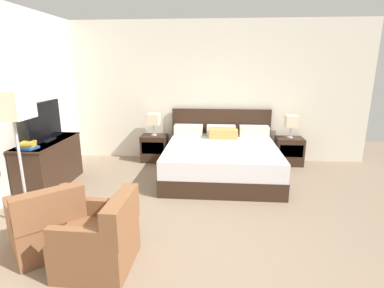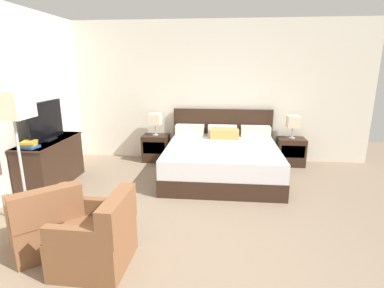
% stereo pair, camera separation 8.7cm
% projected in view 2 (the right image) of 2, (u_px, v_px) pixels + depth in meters
% --- Properties ---
extents(ground_plane, '(11.00, 11.00, 0.00)m').
position_uv_depth(ground_plane, '(182.00, 269.00, 2.97)').
color(ground_plane, '#84705B').
extents(wall_back, '(6.66, 0.06, 2.83)m').
position_uv_depth(wall_back, '(205.00, 92.00, 6.16)').
color(wall_back, silver).
rests_on(wall_back, ground).
extents(wall_left, '(0.06, 5.47, 2.83)m').
position_uv_depth(wall_left, '(7.00, 104.00, 4.35)').
color(wall_left, silver).
rests_on(wall_left, ground).
extents(bed, '(2.03, 2.04, 1.08)m').
position_uv_depth(bed, '(222.00, 159.00, 5.41)').
color(bed, '#332116').
rests_on(bed, ground).
extents(nightstand_left, '(0.53, 0.40, 0.55)m').
position_uv_depth(nightstand_left, '(156.00, 148.00, 6.27)').
color(nightstand_left, '#332116').
rests_on(nightstand_left, ground).
extents(nightstand_right, '(0.53, 0.40, 0.55)m').
position_uv_depth(nightstand_right, '(291.00, 152.00, 6.00)').
color(nightstand_right, '#332116').
rests_on(nightstand_right, ground).
extents(table_lamp_left, '(0.23, 0.23, 0.45)m').
position_uv_depth(table_lamp_left, '(155.00, 119.00, 6.11)').
color(table_lamp_left, '#B7B7BC').
rests_on(table_lamp_left, nightstand_left).
extents(table_lamp_right, '(0.23, 0.23, 0.45)m').
position_uv_depth(table_lamp_right, '(293.00, 122.00, 5.85)').
color(table_lamp_right, '#B7B7BC').
rests_on(table_lamp_right, nightstand_right).
extents(dresser, '(0.51, 1.32, 0.78)m').
position_uv_depth(dresser, '(51.00, 162.00, 4.97)').
color(dresser, '#332116').
rests_on(dresser, ground).
extents(tv, '(0.18, 0.92, 0.63)m').
position_uv_depth(tv, '(46.00, 122.00, 4.79)').
color(tv, black).
rests_on(tv, dresser).
extents(book_red_cover, '(0.29, 0.24, 0.03)m').
position_uv_depth(book_red_cover, '(29.00, 147.00, 4.40)').
color(book_red_cover, '#234C8E').
rests_on(book_red_cover, dresser).
extents(book_blue_cover, '(0.24, 0.19, 0.04)m').
position_uv_depth(book_blue_cover, '(28.00, 144.00, 4.39)').
color(book_blue_cover, gold).
rests_on(book_blue_cover, book_red_cover).
extents(book_small_top, '(0.22, 0.23, 0.03)m').
position_uv_depth(book_small_top, '(29.00, 142.00, 4.38)').
color(book_small_top, gold).
rests_on(book_small_top, book_blue_cover).
extents(armchair_by_window, '(0.97, 0.97, 0.76)m').
position_uv_depth(armchair_by_window, '(46.00, 223.00, 3.26)').
color(armchair_by_window, brown).
rests_on(armchair_by_window, ground).
extents(armchair_companion, '(0.70, 0.69, 0.76)m').
position_uv_depth(armchair_companion, '(98.00, 239.00, 2.97)').
color(armchair_companion, brown).
rests_on(armchair_companion, ground).
extents(floor_lamp, '(0.36, 0.36, 1.68)m').
position_uv_depth(floor_lamp, '(13.00, 112.00, 3.41)').
color(floor_lamp, '#B7B7BC').
rests_on(floor_lamp, ground).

